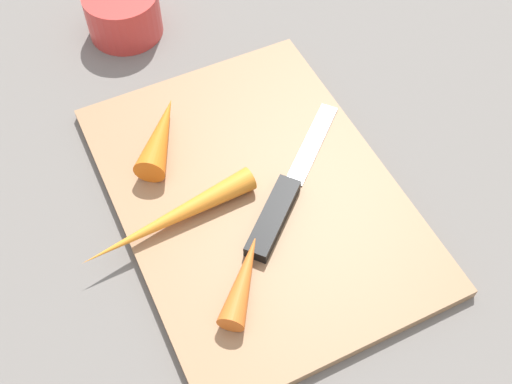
{
  "coord_description": "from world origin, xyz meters",
  "views": [
    {
      "loc": [
        0.31,
        -0.15,
        0.51
      ],
      "look_at": [
        0.0,
        0.0,
        0.01
      ],
      "focal_mm": 43.96,
      "sensor_mm": 36.0,
      "label": 1
    }
  ],
  "objects_px": {
    "carrot_longest": "(169,216)",
    "carrot_shortest": "(244,277)",
    "knife": "(282,205)",
    "cutting_board": "(256,195)",
    "carrot_medium": "(161,135)",
    "small_bowl": "(123,14)"
  },
  "relations": [
    {
      "from": "knife",
      "to": "carrot_shortest",
      "type": "relative_size",
      "value": 1.77
    },
    {
      "from": "knife",
      "to": "small_bowl",
      "type": "distance_m",
      "value": 0.32
    },
    {
      "from": "carrot_longest",
      "to": "carrot_shortest",
      "type": "xyz_separation_m",
      "value": [
        0.09,
        0.04,
        0.0
      ]
    },
    {
      "from": "knife",
      "to": "carrot_medium",
      "type": "bearing_deg",
      "value": 79.63
    },
    {
      "from": "knife",
      "to": "carrot_medium",
      "type": "relative_size",
      "value": 1.69
    },
    {
      "from": "carrot_longest",
      "to": "small_bowl",
      "type": "height_order",
      "value": "small_bowl"
    },
    {
      "from": "carrot_medium",
      "to": "carrot_shortest",
      "type": "relative_size",
      "value": 1.05
    },
    {
      "from": "cutting_board",
      "to": "small_bowl",
      "type": "distance_m",
      "value": 0.29
    },
    {
      "from": "cutting_board",
      "to": "carrot_medium",
      "type": "relative_size",
      "value": 3.74
    },
    {
      "from": "carrot_longest",
      "to": "carrot_shortest",
      "type": "height_order",
      "value": "same"
    },
    {
      "from": "cutting_board",
      "to": "carrot_shortest",
      "type": "height_order",
      "value": "carrot_shortest"
    },
    {
      "from": "cutting_board",
      "to": "carrot_medium",
      "type": "bearing_deg",
      "value": -147.3
    },
    {
      "from": "knife",
      "to": "small_bowl",
      "type": "height_order",
      "value": "small_bowl"
    },
    {
      "from": "carrot_shortest",
      "to": "small_bowl",
      "type": "height_order",
      "value": "small_bowl"
    },
    {
      "from": "cutting_board",
      "to": "carrot_medium",
      "type": "xyz_separation_m",
      "value": [
        -0.1,
        -0.06,
        0.02
      ]
    },
    {
      "from": "cutting_board",
      "to": "carrot_medium",
      "type": "height_order",
      "value": "carrot_medium"
    },
    {
      "from": "knife",
      "to": "carrot_longest",
      "type": "height_order",
      "value": "carrot_longest"
    },
    {
      "from": "knife",
      "to": "carrot_medium",
      "type": "xyz_separation_m",
      "value": [
        -0.12,
        -0.07,
        0.01
      ]
    },
    {
      "from": "carrot_longest",
      "to": "carrot_shortest",
      "type": "distance_m",
      "value": 0.09
    },
    {
      "from": "knife",
      "to": "carrot_shortest",
      "type": "bearing_deg",
      "value": 178.91
    },
    {
      "from": "cutting_board",
      "to": "small_bowl",
      "type": "relative_size",
      "value": 4.1
    },
    {
      "from": "carrot_longest",
      "to": "carrot_medium",
      "type": "bearing_deg",
      "value": -113.01
    }
  ]
}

